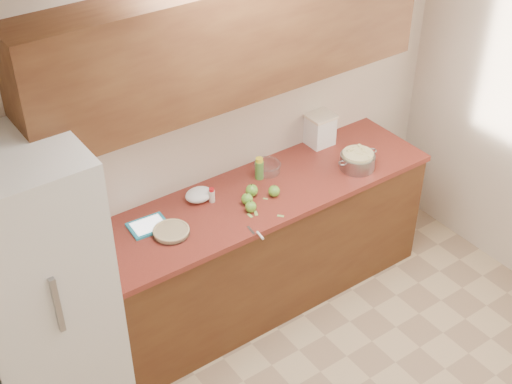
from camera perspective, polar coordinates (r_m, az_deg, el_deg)
room_shell at (r=3.51m, az=13.40°, el=-6.97°), size 3.60×3.60×3.60m
counter_run at (r=4.87m, az=-0.55°, el=-4.77°), size 2.64×0.68×0.92m
upper_cabinets at (r=4.18m, az=-1.91°, el=12.11°), size 2.60×0.34×0.70m
fridge at (r=4.12m, az=-17.12°, el=-7.70°), size 0.70×0.70×1.80m
pie at (r=4.30m, az=-6.79°, el=-3.16°), size 0.23×0.23×0.04m
colander at (r=4.88m, az=8.12°, el=2.50°), size 0.33×0.24×0.12m
flour_canister at (r=5.09m, az=5.08°, el=5.07°), size 0.19×0.19×0.23m
tablet at (r=4.38m, az=-8.60°, el=-2.69°), size 0.25×0.19×0.02m
paring_knife at (r=4.27m, az=0.22°, el=-3.43°), size 0.04×0.16×0.02m
lemon_bottle at (r=4.72m, az=0.26°, el=1.88°), size 0.06×0.06×0.16m
cinnamon_shaker at (r=4.53m, az=-3.56°, el=-0.26°), size 0.04×0.04×0.10m
vanilla_bottle at (r=4.77m, az=0.24°, el=1.91°), size 0.04×0.04×0.10m
mixing_bowl at (r=4.80m, az=0.91°, el=2.01°), size 0.19×0.19×0.07m
paper_towel at (r=4.56m, az=-4.59°, el=-0.21°), size 0.20×0.18×0.08m
apple_left at (r=4.51m, az=-0.72°, el=-0.56°), size 0.08×0.08×0.09m
apple_center at (r=4.58m, az=-0.34°, el=0.13°), size 0.08×0.08×0.09m
apple_front at (r=4.44m, az=-0.42°, el=-1.19°), size 0.07×0.07×0.09m
apple_extra at (r=4.57m, az=1.46°, el=0.07°), size 0.08×0.08×0.09m
peel_a at (r=4.45m, az=-0.01°, el=-1.71°), size 0.04×0.05×0.00m
peel_b at (r=4.62m, az=1.38°, el=-0.11°), size 0.05×0.03×0.00m
peel_c at (r=4.43m, az=1.98°, el=-1.93°), size 0.04×0.04×0.00m
peel_d at (r=4.57m, az=0.76°, el=-0.54°), size 0.03×0.03×0.00m
peel_e at (r=4.43m, az=-0.49°, el=-1.89°), size 0.02×0.05×0.00m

